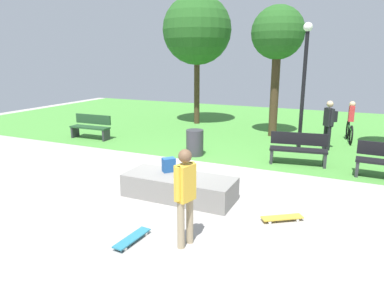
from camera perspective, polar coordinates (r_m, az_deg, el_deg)
ground_plane at (r=9.19m, az=-2.25°, el=-5.28°), size 28.00×28.00×0.00m
grass_lawn at (r=16.25m, az=10.11°, el=3.02°), size 26.60×12.53×0.01m
concrete_ledge at (r=7.75m, az=-2.12°, el=-7.05°), size 2.48×0.96×0.50m
backpack_on_ledge at (r=7.93m, az=-3.84°, el=-3.43°), size 0.34×0.34×0.32m
skater_performing_trick at (r=5.60m, az=-1.12°, el=-7.70°), size 0.28×0.42×1.65m
skateboard_by_ledge at (r=6.17m, az=-9.80°, el=-14.99°), size 0.26×0.81×0.08m
skateboard_spare at (r=6.99m, az=14.57°, el=-11.62°), size 0.77×0.62×0.08m
park_bench_near_path at (r=10.53m, az=17.05°, el=-0.66°), size 1.65×0.69×0.91m
park_bench_by_oak at (r=13.87m, az=-16.24°, el=2.82°), size 1.61×0.51×0.91m
tree_broad_elm at (r=16.31m, az=0.83°, el=18.16°), size 3.07×3.07×5.78m
tree_young_birch at (r=13.95m, az=13.90°, el=16.95°), size 1.99×1.99×4.94m
lamp_post at (r=11.62m, az=17.95°, el=10.64°), size 0.28×0.28×4.08m
trash_bin at (r=11.01m, az=0.46°, el=0.22°), size 0.55×0.55×0.83m
pedestrian_with_backpack at (r=12.47m, az=21.59°, el=3.58°), size 0.44×0.43×1.66m
cyclist_on_bicycle at (r=14.17m, az=24.54°, el=2.96°), size 0.27×1.82×1.52m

